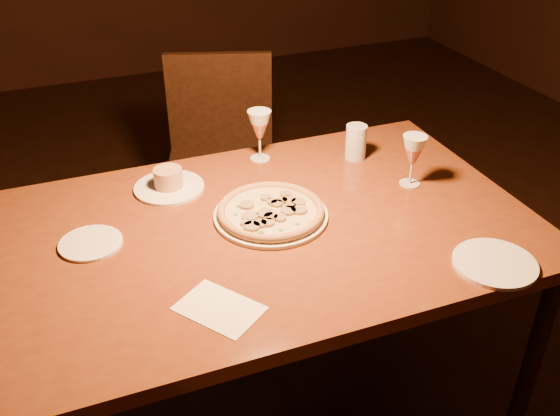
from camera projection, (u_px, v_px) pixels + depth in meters
name	position (u px, v px, depth m)	size (l,w,h in m)	color
floor	(269.00, 372.00, 2.41)	(7.00, 7.00, 0.00)	black
dining_table	(270.00, 244.00, 1.85)	(1.53, 0.99, 0.82)	brown
chair_far	(221.00, 156.00, 2.77)	(0.59, 0.59, 0.97)	black
pizza_plate	(271.00, 212.00, 1.83)	(0.34, 0.34, 0.04)	white
ramekin_saucer	(169.00, 183.00, 1.97)	(0.22, 0.22, 0.07)	white
wine_glass_far	(260.00, 135.00, 2.11)	(0.08, 0.08, 0.18)	#B2654A
wine_glass_right	(412.00, 161.00, 1.97)	(0.08, 0.08, 0.17)	#B2654A
water_tumbler	(356.00, 142.00, 2.14)	(0.07, 0.07, 0.12)	silver
side_plate_left	(91.00, 243.00, 1.72)	(0.17, 0.17, 0.01)	white
side_plate_near	(495.00, 263.00, 1.64)	(0.22, 0.22, 0.01)	white
menu_card	(219.00, 308.00, 1.50)	(0.14, 0.20, 0.00)	white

